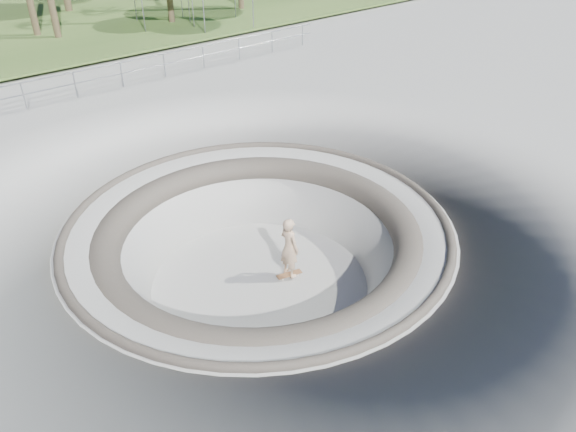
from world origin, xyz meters
name	(u,v)px	position (x,y,z in m)	size (l,w,h in m)	color
ground	(258,225)	(0.00, 0.00, 0.00)	(180.00, 180.00, 0.00)	#979692
skate_bowl	(260,279)	(0.00, 0.00, -1.83)	(14.00, 14.00, 4.10)	#979692
safety_railing	(75,84)	(0.00, 12.00, 0.69)	(25.00, 0.06, 1.03)	gray
skateboard	(289,274)	(0.79, -0.36, -1.84)	(0.77, 0.38, 0.08)	brown
skater	(289,248)	(0.79, -0.36, -0.90)	(0.67, 0.44, 1.84)	#D0A986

